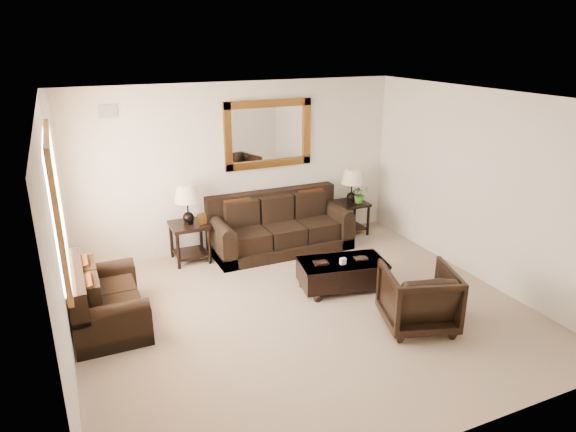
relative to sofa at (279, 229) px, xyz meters
name	(u,v)px	position (x,y,z in m)	size (l,w,h in m)	color
room	(305,213)	(-0.53, -2.05, 1.01)	(5.51, 5.01, 2.71)	gray
window	(57,204)	(-3.23, -1.15, 1.21)	(0.07, 1.96, 1.66)	white
mirror	(268,134)	(0.00, 0.41, 1.51)	(1.50, 0.06, 1.10)	#4E2B0F
air_vent	(108,111)	(-2.43, 0.43, 2.01)	(0.25, 0.02, 0.18)	#999999
sofa	(279,229)	(0.00, 0.00, 0.00)	(2.26, 0.98, 0.93)	black
loveseat	(103,303)	(-2.89, -1.33, -0.04)	(0.84, 1.41, 0.79)	black
end_table_left	(188,212)	(-1.46, 0.12, 0.48)	(0.57, 0.57, 1.24)	black
end_table_right	(351,192)	(1.45, 0.14, 0.43)	(0.53, 0.53, 1.17)	black
coffee_table	(342,271)	(0.25, -1.66, -0.08)	(1.29, 0.85, 0.51)	black
armchair	(418,295)	(0.58, -2.91, 0.08)	(0.82, 0.76, 0.84)	black
potted_plant	(360,196)	(1.56, 0.04, 0.37)	(0.29, 0.33, 0.25)	#2E6020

